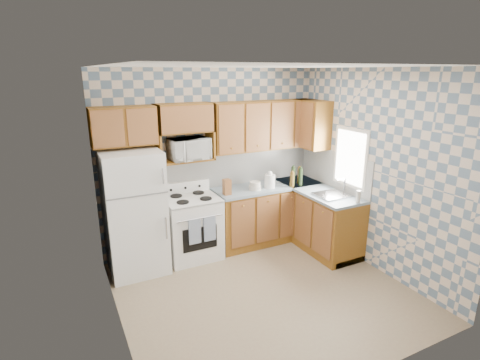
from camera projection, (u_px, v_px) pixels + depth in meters
name	position (u px, v px, depth m)	size (l,w,h in m)	color
floor	(263.00, 291.00, 4.69)	(3.40, 3.40, 0.00)	#816851
back_wall	(212.00, 160.00, 5.68)	(3.40, 0.02, 2.70)	slate
right_wall	(374.00, 171.00, 5.04)	(0.02, 3.20, 2.70)	slate
backsplash_back	(236.00, 167.00, 5.89)	(2.60, 0.01, 0.56)	white
backsplash_right	(333.00, 169.00, 5.77)	(0.01, 1.60, 0.56)	white
refrigerator	(134.00, 213.00, 4.98)	(0.75, 0.70, 1.68)	white
stove_body	(192.00, 228.00, 5.45)	(0.76, 0.65, 0.90)	white
cooktop	(191.00, 199.00, 5.33)	(0.76, 0.65, 0.03)	silver
backguard	(184.00, 187.00, 5.54)	(0.76, 0.08, 0.17)	white
dish_towel_left	(195.00, 231.00, 5.10)	(0.17, 0.03, 0.36)	navy
dish_towel_right	(210.00, 229.00, 5.19)	(0.17, 0.03, 0.36)	navy
base_cabinets_back	(268.00, 214.00, 6.04)	(1.75, 0.60, 0.88)	brown
base_cabinets_right	(315.00, 218.00, 5.86)	(0.60, 1.60, 0.88)	brown
countertop_back	(268.00, 186.00, 5.90)	(1.77, 0.63, 0.04)	slate
countertop_right	(317.00, 190.00, 5.72)	(0.63, 1.60, 0.04)	slate
upper_cabinets_back	(265.00, 125.00, 5.76)	(1.75, 0.33, 0.74)	brown
upper_cabinets_fridge	(123.00, 126.00, 4.81)	(0.82, 0.33, 0.50)	brown
upper_cabinets_right	(310.00, 124.00, 5.90)	(0.33, 0.70, 0.74)	brown
microwave_shelf	(186.00, 160.00, 5.32)	(0.80, 0.33, 0.03)	brown
microwave	(189.00, 149.00, 5.25)	(0.54, 0.37, 0.30)	white
sink	(332.00, 195.00, 5.42)	(0.48, 0.40, 0.03)	#B7B7BC
window	(350.00, 158.00, 5.39)	(0.02, 0.66, 0.86)	silver
bottle_0	(293.00, 176.00, 5.86)	(0.07, 0.07, 0.30)	black
bottle_1	(300.00, 177.00, 5.85)	(0.07, 0.07, 0.28)	black
bottle_2	(299.00, 176.00, 5.96)	(0.07, 0.07, 0.26)	brown
bottle_3	(292.00, 180.00, 5.77)	(0.07, 0.07, 0.24)	brown
knife_block	(227.00, 187.00, 5.43)	(0.10, 0.10, 0.23)	brown
electric_kettle	(270.00, 181.00, 5.75)	(0.16, 0.16, 0.21)	white
food_containers	(255.00, 186.00, 5.67)	(0.19, 0.19, 0.12)	beige
soap_bottle	(358.00, 197.00, 5.10)	(0.06, 0.06, 0.17)	beige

